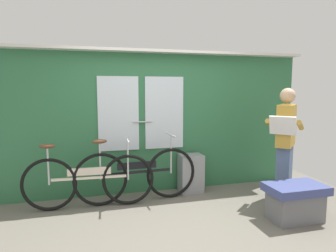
{
  "coord_description": "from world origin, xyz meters",
  "views": [
    {
      "loc": [
        -0.98,
        -3.26,
        1.59
      ],
      "look_at": [
        0.07,
        0.65,
        1.09
      ],
      "focal_mm": 31.77,
      "sensor_mm": 36.0,
      "label": 1
    }
  ],
  "objects_px": {
    "bicycle_near_door": "(137,175)",
    "passenger_reading_newspaper": "(285,142)",
    "trash_bin_by_wall": "(191,173)",
    "bench_seat_corner": "(295,201)",
    "bicycle_leaning_behind": "(89,180)"
  },
  "relations": [
    {
      "from": "bicycle_near_door",
      "to": "passenger_reading_newspaper",
      "type": "height_order",
      "value": "passenger_reading_newspaper"
    },
    {
      "from": "bicycle_near_door",
      "to": "trash_bin_by_wall",
      "type": "xyz_separation_m",
      "value": [
        0.88,
        0.19,
        -0.1
      ]
    },
    {
      "from": "bicycle_near_door",
      "to": "passenger_reading_newspaper",
      "type": "distance_m",
      "value": 2.17
    },
    {
      "from": "bicycle_near_door",
      "to": "bench_seat_corner",
      "type": "height_order",
      "value": "bicycle_near_door"
    },
    {
      "from": "bicycle_leaning_behind",
      "to": "bench_seat_corner",
      "type": "height_order",
      "value": "bicycle_leaning_behind"
    },
    {
      "from": "passenger_reading_newspaper",
      "to": "trash_bin_by_wall",
      "type": "xyz_separation_m",
      "value": [
        -1.19,
        0.65,
        -0.55
      ]
    },
    {
      "from": "bicycle_near_door",
      "to": "bicycle_leaning_behind",
      "type": "distance_m",
      "value": 0.65
    },
    {
      "from": "passenger_reading_newspaper",
      "to": "bench_seat_corner",
      "type": "distance_m",
      "value": 0.94
    },
    {
      "from": "bicycle_near_door",
      "to": "bicycle_leaning_behind",
      "type": "height_order",
      "value": "bicycle_near_door"
    },
    {
      "from": "bicycle_near_door",
      "to": "bench_seat_corner",
      "type": "distance_m",
      "value": 2.09
    },
    {
      "from": "bench_seat_corner",
      "to": "bicycle_near_door",
      "type": "bearing_deg",
      "value": 147.85
    },
    {
      "from": "trash_bin_by_wall",
      "to": "bench_seat_corner",
      "type": "bearing_deg",
      "value": -55.66
    },
    {
      "from": "bicycle_leaning_behind",
      "to": "trash_bin_by_wall",
      "type": "xyz_separation_m",
      "value": [
        1.53,
        0.24,
        -0.08
      ]
    },
    {
      "from": "passenger_reading_newspaper",
      "to": "bench_seat_corner",
      "type": "relative_size",
      "value": 2.3
    },
    {
      "from": "trash_bin_by_wall",
      "to": "bench_seat_corner",
      "type": "distance_m",
      "value": 1.57
    }
  ]
}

